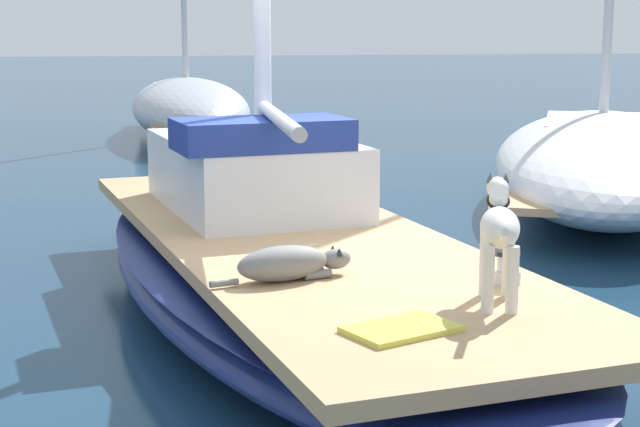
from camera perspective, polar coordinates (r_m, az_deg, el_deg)
The scene contains 10 objects.
ground_plane at distance 7.84m, azimuth -1.14°, elevation -5.92°, with size 120.00×120.00×0.00m, color navy.
sailboat_main at distance 7.75m, azimuth -1.15°, elevation -3.55°, with size 3.87×7.59×0.66m.
cabin_house at distance 8.66m, azimuth -3.69°, elevation 2.47°, with size 1.80×2.46×0.84m.
dog_grey at distance 6.32m, azimuth -1.78°, elevation -2.80°, with size 0.93×0.43×0.22m.
dog_white at distance 5.85m, azimuth 9.98°, elevation -0.91°, with size 0.37×0.92×0.70m.
deck_winch at distance 6.33m, azimuth 10.44°, elevation -3.04°, with size 0.16×0.16×0.21m.
coiled_rope at distance 6.58m, azimuth -2.99°, elevation -3.03°, with size 0.32×0.32×0.04m, color beige.
deck_towel at distance 5.33m, azimuth 4.56°, elevation -6.45°, with size 0.56×0.36×0.03m, color #D8D14C.
moored_boat_far_astern at distance 19.87m, azimuth -7.30°, elevation 5.88°, with size 2.53×6.75×5.99m.
moored_boat_starboard_side at distance 13.06m, azimuth 15.53°, elevation 2.98°, with size 5.18×7.64×7.55m.
Camera 1 is at (-1.02, -7.44, 2.24)m, focal length 57.29 mm.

